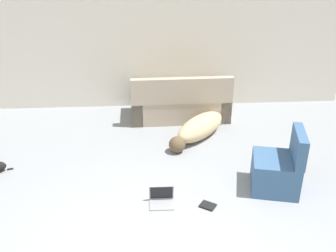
{
  "coord_description": "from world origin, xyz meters",
  "views": [
    {
      "loc": [
        -0.07,
        -2.84,
        2.88
      ],
      "look_at": [
        0.23,
        1.78,
        0.73
      ],
      "focal_mm": 40.0,
      "sensor_mm": 36.0,
      "label": 1
    }
  ],
  "objects_px": {
    "couch": "(180,104)",
    "laptop_open": "(162,198)",
    "book_black": "(208,206)",
    "side_chair": "(278,169)",
    "dog": "(199,128)"
  },
  "relations": [
    {
      "from": "couch",
      "to": "laptop_open",
      "type": "distance_m",
      "value": 2.74
    },
    {
      "from": "book_black",
      "to": "side_chair",
      "type": "xyz_separation_m",
      "value": [
        0.99,
        0.35,
        0.28
      ]
    },
    {
      "from": "book_black",
      "to": "side_chair",
      "type": "bearing_deg",
      "value": 19.61
    },
    {
      "from": "couch",
      "to": "book_black",
      "type": "xyz_separation_m",
      "value": [
        0.09,
        -2.81,
        -0.27
      ]
    },
    {
      "from": "couch",
      "to": "laptop_open",
      "type": "xyz_separation_m",
      "value": [
        -0.48,
        -2.69,
        -0.21
      ]
    },
    {
      "from": "book_black",
      "to": "side_chair",
      "type": "distance_m",
      "value": 1.08
    },
    {
      "from": "laptop_open",
      "to": "side_chair",
      "type": "relative_size",
      "value": 0.37
    },
    {
      "from": "couch",
      "to": "laptop_open",
      "type": "height_order",
      "value": "couch"
    },
    {
      "from": "couch",
      "to": "laptop_open",
      "type": "relative_size",
      "value": 5.92
    },
    {
      "from": "laptop_open",
      "to": "side_chair",
      "type": "bearing_deg",
      "value": 9.27
    },
    {
      "from": "dog",
      "to": "book_black",
      "type": "relative_size",
      "value": 5.87
    },
    {
      "from": "dog",
      "to": "couch",
      "type": "bearing_deg",
      "value": -123.79
    },
    {
      "from": "couch",
      "to": "book_black",
      "type": "relative_size",
      "value": 7.8
    },
    {
      "from": "side_chair",
      "to": "book_black",
      "type": "bearing_deg",
      "value": -56.72
    },
    {
      "from": "side_chair",
      "to": "laptop_open",
      "type": "bearing_deg",
      "value": -67.9
    }
  ]
}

